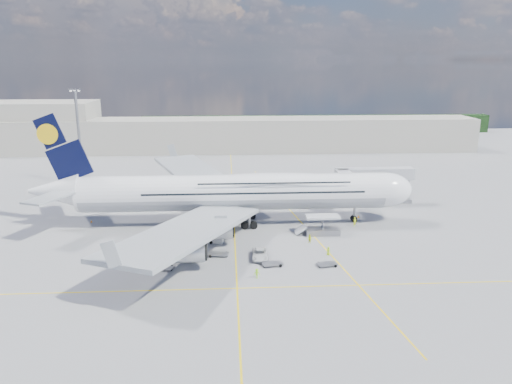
{
  "coord_description": "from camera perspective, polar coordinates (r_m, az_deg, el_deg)",
  "views": [
    {
      "loc": [
        -1.12,
        -87.65,
        32.71
      ],
      "look_at": [
        4.43,
        8.0,
        7.26
      ],
      "focal_mm": 35.0,
      "sensor_mm": 36.0,
      "label": 1
    }
  ],
  "objects": [
    {
      "name": "dolly_nose_near",
      "position": [
        82.63,
        1.85,
        -8.17
      ],
      "size": [
        3.66,
        2.5,
        0.49
      ],
      "rotation": [
        0.0,
        0.0,
        0.23
      ],
      "color": "gray",
      "rests_on": "ground"
    },
    {
      "name": "airliner",
      "position": [
        101.02,
        -2.43,
        0.04
      ],
      "size": [
        77.26,
        79.15,
        23.71
      ],
      "color": "white",
      "rests_on": "ground"
    },
    {
      "name": "cone_wing_left_outer",
      "position": [
        124.04,
        -8.22,
        -0.43
      ],
      "size": [
        0.49,
        0.49,
        0.63
      ],
      "color": "orange",
      "rests_on": "ground"
    },
    {
      "name": "taxi_line_main",
      "position": [
        93.56,
        -2.44,
        -5.6
      ],
      "size": [
        0.25,
        220.0,
        0.01
      ],
      "primitive_type": "cube",
      "color": "yellow",
      "rests_on": "ground"
    },
    {
      "name": "dolly_back",
      "position": [
        91.05,
        -12.69,
        -5.91
      ],
      "size": [
        3.24,
        2.72,
        1.81
      ],
      "rotation": [
        0.0,
        0.0,
        0.5
      ],
      "color": "gray",
      "rests_on": "ground"
    },
    {
      "name": "cone_tail",
      "position": [
        109.28,
        -18.31,
        -3.19
      ],
      "size": [
        0.4,
        0.4,
        0.51
      ],
      "color": "orange",
      "rests_on": "ground"
    },
    {
      "name": "tree_line",
      "position": [
        233.11,
        6.93,
        7.69
      ],
      "size": [
        160.0,
        6.0,
        8.0
      ],
      "primitive_type": "cube",
      "color": "#193814",
      "rests_on": "ground"
    },
    {
      "name": "cone_wing_right_inner",
      "position": [
        96.15,
        -5.34,
        -4.91
      ],
      "size": [
        0.43,
        0.43,
        0.55
      ],
      "color": "orange",
      "rests_on": "ground"
    },
    {
      "name": "light_mast",
      "position": [
        139.6,
        -19.57,
        5.99
      ],
      "size": [
        3.0,
        0.7,
        25.5
      ],
      "color": "gray",
      "rests_on": "ground"
    },
    {
      "name": "hangar",
      "position": [
        201.29,
        -23.48,
        6.89
      ],
      "size": [
        40.0,
        22.0,
        18.0
      ],
      "primitive_type": "cube",
      "color": "#B2AD9E",
      "rests_on": "ground"
    },
    {
      "name": "service_van",
      "position": [
        85.29,
        0.46,
        -7.11
      ],
      "size": [
        2.9,
        5.74,
        1.56
      ],
      "primitive_type": "imported",
      "rotation": [
        0.0,
        0.0,
        -0.06
      ],
      "color": "silver",
      "rests_on": "ground"
    },
    {
      "name": "cargo_loader",
      "position": [
        97.51,
        7.48,
        -4.08
      ],
      "size": [
        8.53,
        3.2,
        3.67
      ],
      "color": "silver",
      "rests_on": "ground"
    },
    {
      "name": "taxi_line_cross",
      "position": [
        75.14,
        -2.18,
        -10.93
      ],
      "size": [
        120.0,
        0.25,
        0.01
      ],
      "primitive_type": "cube",
      "color": "yellow",
      "rests_on": "ground"
    },
    {
      "name": "catering_truck_inner",
      "position": [
        118.23,
        -3.65,
        -0.29
      ],
      "size": [
        6.6,
        2.72,
        3.9
      ],
      "rotation": [
        0.0,
        0.0,
        -0.05
      ],
      "color": "gray",
      "rests_on": "ground"
    },
    {
      "name": "dolly_row_c",
      "position": [
        86.67,
        -4.34,
        -7.07
      ],
      "size": [
        3.73,
        2.49,
        0.5
      ],
      "rotation": [
        0.0,
        0.0,
        -0.21
      ],
      "color": "gray",
      "rests_on": "ground"
    },
    {
      "name": "crew_wing",
      "position": [
        94.66,
        -9.39,
        -5.03
      ],
      "size": [
        0.54,
        0.99,
        1.61
      ],
      "primitive_type": "imported",
      "rotation": [
        0.0,
        0.0,
        1.74
      ],
      "color": "#B0FF1A",
      "rests_on": "ground"
    },
    {
      "name": "catering_truck_outer",
      "position": [
        141.95,
        -7.35,
        2.13
      ],
      "size": [
        6.58,
        3.98,
        3.66
      ],
      "rotation": [
        0.0,
        0.0,
        -0.33
      ],
      "color": "gray",
      "rests_on": "ground"
    },
    {
      "name": "ground",
      "position": [
        93.56,
        -2.44,
        -5.6
      ],
      "size": [
        300.0,
        300.0,
        0.0
      ],
      "primitive_type": "plane",
      "color": "gray",
      "rests_on": "ground"
    },
    {
      "name": "taxi_line_diag",
      "position": [
        104.08,
        5.21,
        -3.5
      ],
      "size": [
        14.16,
        99.06,
        0.01
      ],
      "primitive_type": "cube",
      "rotation": [
        0.0,
        0.0,
        0.14
      ],
      "color": "yellow",
      "rests_on": "ground"
    },
    {
      "name": "dolly_nose_far",
      "position": [
        83.27,
        8.12,
        -8.14
      ],
      "size": [
        3.49,
        2.37,
        0.47
      ],
      "rotation": [
        0.0,
        0.0,
        0.22
      ],
      "color": "gray",
      "rests_on": "ground"
    },
    {
      "name": "dolly_row_b",
      "position": [
        84.84,
        -7.49,
        -7.17
      ],
      "size": [
        3.34,
        2.17,
        1.96
      ],
      "rotation": [
        0.0,
        0.0,
        -0.18
      ],
      "color": "gray",
      "rests_on": "ground"
    },
    {
      "name": "terminal",
      "position": [
        184.59,
        -2.96,
        6.53
      ],
      "size": [
        180.0,
        16.0,
        12.0
      ],
      "primitive_type": "cube",
      "color": "#B2AD9E",
      "rests_on": "ground"
    },
    {
      "name": "cone_wing_left_inner",
      "position": [
        116.02,
        -3.76,
        -1.38
      ],
      "size": [
        0.49,
        0.49,
        0.62
      ],
      "color": "orange",
      "rests_on": "ground"
    },
    {
      "name": "dolly_row_a",
      "position": [
        82.49,
        -10.52,
        -8.48
      ],
      "size": [
        3.53,
        2.72,
        0.46
      ],
      "rotation": [
        0.0,
        0.0,
        -0.38
      ],
      "color": "gray",
      "rests_on": "ground"
    },
    {
      "name": "crew_nose",
      "position": [
        102.97,
        11.22,
        -3.36
      ],
      "size": [
        0.86,
        0.8,
        1.98
      ],
      "primitive_type": "imported",
      "rotation": [
        0.0,
        0.0,
        0.61
      ],
      "color": "#DAED19",
      "rests_on": "ground"
    },
    {
      "name": "cone_wing_right_outer",
      "position": [
        86.54,
        -11.08,
        -7.43
      ],
      "size": [
        0.44,
        0.44,
        0.56
      ],
      "color": "orange",
      "rests_on": "ground"
    },
    {
      "name": "jet_bridge",
      "position": [
        115.82,
        12.26,
        1.63
      ],
      "size": [
        18.8,
        12.1,
        8.5
      ],
      "color": "#B7B7BC",
      "rests_on": "ground"
    },
    {
      "name": "crew_loader",
      "position": [
        92.54,
        6.16,
        -5.35
      ],
      "size": [
        1.04,
        1.04,
        1.7
      ],
      "primitive_type": "imported",
      "rotation": [
        0.0,
        0.0,
        -0.77
      ],
      "color": "#CFE618",
      "rests_on": "ground"
    },
    {
      "name": "crew_van",
      "position": [
        87.55,
        8.27,
        -6.69
      ],
      "size": [
        0.86,
        0.87,
        1.52
      ],
      "primitive_type": "imported",
      "rotation": [
        0.0,
        0.0,
        2.3
      ],
      "color": "#B9ED18",
      "rests_on": "ground"
    },
    {
      "name": "baggage_tug",
      "position": [
        92.51,
        -4.58,
        -5.39
      ],
      "size": [
        2.91,
        1.98,
        1.67
      ],
      "rotation": [
        0.0,
        0.0,
        -0.3
      ],
      "color": "silver",
      "rests_on": "ground"
    },
    {
      "name": "crew_tug",
      "position": [
        77.89,
        0.1,
        -9.3
      ],
      "size": [
        1.1,
        0.71,
        1.61
      ],
      "primitive_type": "imported",
      "rotation": [
        0.0,
        0.0,
        0.11
      ],
      "color": "#90E217",
      "rests_on": "ground"
    },
    {
      "name": "cone_nose",
      "position": [
        108.97,
        11.64,
        -2.74
      ],
      "size": [
        0.49,
        0.49,
        0.62
      ],
      "color": "orange",
      "rests_on": "ground"
    }
  ]
}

